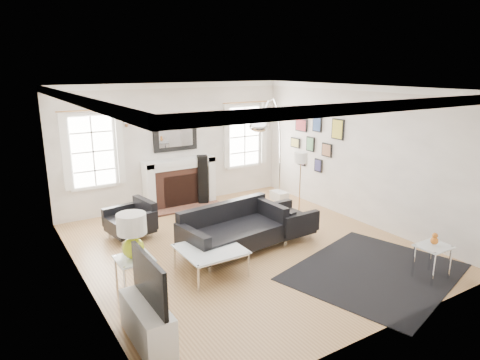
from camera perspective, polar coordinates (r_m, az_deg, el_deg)
floor at (r=7.79m, az=0.72°, el=-8.91°), size 6.00×6.00×0.00m
back_wall at (r=9.94m, az=-8.66°, el=4.63°), size 5.50×0.04×2.80m
front_wall at (r=5.18m, az=19.07°, el=-5.63°), size 5.50×0.04×2.80m
left_wall at (r=6.34m, az=-20.67°, el=-2.06°), size 0.04×6.00×2.80m
right_wall at (r=9.09m, az=15.53°, el=3.29°), size 0.04×6.00×2.80m
ceiling at (r=7.13m, az=0.79°, el=12.14°), size 5.50×6.00×0.02m
crown_molding at (r=7.14m, az=0.79°, el=11.66°), size 5.50×6.00×0.12m
fireplace at (r=9.94m, az=-7.99°, el=-0.42°), size 1.70×0.69×1.11m
mantel_mirror at (r=9.86m, az=-8.61°, el=6.02°), size 1.05×0.07×0.75m
window_left at (r=9.32m, az=-19.04°, el=3.66°), size 1.24×0.15×1.62m
window_right at (r=10.74m, az=0.57°, el=5.88°), size 1.24×0.15×1.62m
gallery_wall at (r=9.94m, az=9.98°, el=5.36°), size 0.04×1.73×1.29m
tv_unit at (r=5.32m, az=-12.22°, el=-17.41°), size 0.35×1.00×1.09m
area_rug at (r=7.22m, az=17.50°, el=-11.60°), size 3.07×2.78×0.01m
sofa at (r=7.55m, az=-0.72°, el=-6.76°), size 2.10×1.16×0.65m
armchair_left at (r=8.37m, az=-14.13°, el=-5.29°), size 0.88×0.95×0.57m
armchair_right at (r=8.11m, az=5.99°, el=-5.41°), size 0.84×0.93×0.61m
coffee_table at (r=6.74m, az=-3.94°, el=-9.32°), size 0.94×0.94×0.42m
side_table_left at (r=6.32m, az=-13.91°, el=-10.91°), size 0.50×0.50×0.54m
nesting_table at (r=7.16m, az=24.32°, el=-8.83°), size 0.49×0.41×0.54m
gourd_lamp at (r=6.13m, az=-14.19°, el=-6.84°), size 0.41×0.41×0.65m
orange_vase at (r=7.08m, az=24.51°, el=-7.21°), size 0.12×0.12×0.18m
arc_floor_lamp at (r=9.15m, az=4.11°, el=3.89°), size 1.83×1.70×2.59m
stick_floor_lamp at (r=9.19m, az=8.11°, el=2.55°), size 0.28×0.28×1.39m
speaker_tower at (r=10.02m, az=-5.01°, el=0.01°), size 0.30×0.30×1.16m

